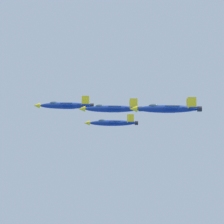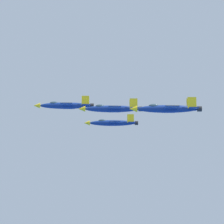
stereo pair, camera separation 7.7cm
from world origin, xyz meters
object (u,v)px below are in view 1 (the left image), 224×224
jet_left_wingman (112,109)px  jet_right_wingman (112,123)px  jet_left_outer (167,109)px  jet_lead (65,105)px

jet_left_wingman → jet_right_wingman: jet_left_wingman is taller
jet_left_wingman → jet_right_wingman: (-16.86, -18.93, -0.93)m
jet_left_outer → jet_lead: bearing=-40.1°
jet_lead → jet_left_outer: (-5.41, 38.76, -5.01)m
jet_left_wingman → jet_left_outer: 19.67m
jet_lead → jet_right_wingman: jet_lead is taller
jet_lead → jet_left_outer: jet_lead is taller
jet_right_wingman → jet_left_outer: bearing=111.0°
jet_left_outer → jet_left_wingman: bearing=-40.1°
jet_lead → jet_right_wingman: (-19.57, 0.45, -3.96)m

